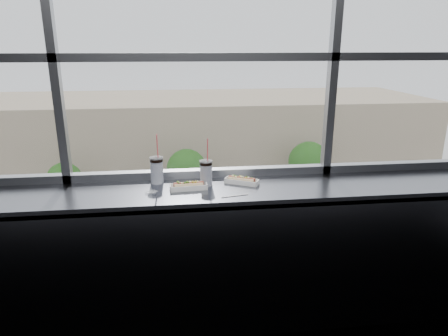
{
  "coord_description": "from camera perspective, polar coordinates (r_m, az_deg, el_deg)",
  "views": [
    {
      "loc": [
        -0.18,
        -1.45,
        2.09
      ],
      "look_at": [
        0.14,
        1.23,
        1.25
      ],
      "focal_mm": 32.0,
      "sensor_mm": 36.0,
      "label": 1
    }
  ],
  "objects": [
    {
      "name": "hotdog_tray_left",
      "position": [
        2.84,
        -5.08,
        -2.57
      ],
      "size": [
        0.27,
        0.11,
        0.06
      ],
      "rotation": [
        0.0,
        0.0,
        0.07
      ],
      "color": "white",
      "rests_on": "counter"
    },
    {
      "name": "car_far_c",
      "position": [
        31.19,
        12.83,
        -5.72
      ],
      "size": [
        3.44,
        6.82,
        2.18
      ],
      "primitive_type": "imported",
      "rotation": [
        0.0,
        0.0,
        1.46
      ],
      "color": "silver",
      "rests_on": "street_asphalt"
    },
    {
      "name": "far_sidewalk",
      "position": [
        33.59,
        -6.1,
        -5.76
      ],
      "size": [
        80.0,
        6.0,
        0.04
      ],
      "primitive_type": "cube",
      "color": "#B6B6B6",
      "rests_on": "plaza_ground"
    },
    {
      "name": "hotdog_tray_right",
      "position": [
        2.95,
        2.55,
        -1.78
      ],
      "size": [
        0.26,
        0.19,
        0.06
      ],
      "rotation": [
        0.0,
        0.0,
        -0.48
      ],
      "color": "white",
      "rests_on": "counter"
    },
    {
      "name": "pedestrian_a",
      "position": [
        33.89,
        -19.62,
        -4.66
      ],
      "size": [
        0.88,
        0.66,
        1.99
      ],
      "primitive_type": "imported",
      "rotation": [
        0.0,
        0.0,
        3.14
      ],
      "color": "#66605B",
      "rests_on": "far_sidewalk"
    },
    {
      "name": "pedestrian_d",
      "position": [
        33.79,
        8.25,
        -3.61
      ],
      "size": [
        1.0,
        0.75,
        2.26
      ],
      "primitive_type": "imported",
      "rotation": [
        0.0,
        0.0,
        3.14
      ],
      "color": "#66605B",
      "rests_on": "far_sidewalk"
    },
    {
      "name": "car_far_b",
      "position": [
        29.5,
        -5.48,
        -6.85
      ],
      "size": [
        3.2,
        6.41,
        2.06
      ],
      "primitive_type": "imported",
      "rotation": [
        0.0,
        0.0,
        1.67
      ],
      "color": "maroon",
      "rests_on": "street_asphalt"
    },
    {
      "name": "car_near_c",
      "position": [
        22.44,
        -5.93,
        -15.25
      ],
      "size": [
        2.99,
        6.24,
        2.02
      ],
      "primitive_type": "imported",
      "rotation": [
        0.0,
        0.0,
        1.65
      ],
      "color": "#5F0009",
      "rests_on": "street_asphalt"
    },
    {
      "name": "wall_back_lower",
      "position": [
        3.33,
        -3.09,
        -10.25
      ],
      "size": [
        6.0,
        0.0,
        6.0
      ],
      "primitive_type": "plane",
      "rotation": [
        1.57,
        0.0,
        0.0
      ],
      "color": "black",
      "rests_on": "ground"
    },
    {
      "name": "far_building",
      "position": [
        41.95,
        -6.54,
        4.61
      ],
      "size": [
        50.0,
        14.0,
        8.0
      ],
      "primitive_type": "cube",
      "color": "tan",
      "rests_on": "plaza_ground"
    },
    {
      "name": "car_near_d",
      "position": [
        23.44,
        11.26,
        -13.97
      ],
      "size": [
        3.21,
        6.33,
        2.03
      ],
      "primitive_type": "imported",
      "rotation": [
        0.0,
        0.0,
        1.46
      ],
      "color": "#B4B4B4",
      "rests_on": "street_asphalt"
    },
    {
      "name": "tree_left",
      "position": [
        33.77,
        -21.83,
        -1.58
      ],
      "size": [
        2.75,
        2.75,
        4.3
      ],
      "color": "#47382B",
      "rests_on": "far_sidewalk"
    },
    {
      "name": "window_glass",
      "position": [
        2.98,
        -3.69,
        21.32
      ],
      "size": [
        6.0,
        0.0,
        6.0
      ],
      "primitive_type": "plane",
      "rotation": [
        1.57,
        0.0,
        0.0
      ],
      "color": "silver",
      "rests_on": "ground"
    },
    {
      "name": "street_asphalt",
      "position": [
        26.4,
        -5.77,
        -12.5
      ],
      "size": [
        80.0,
        10.0,
        0.06
      ],
      "primitive_type": "cube",
      "color": "black",
      "rests_on": "plaza_ground"
    },
    {
      "name": "pedestrian_b",
      "position": [
        33.19,
        -11.29,
        -4.12
      ],
      "size": [
        1.03,
        0.77,
        2.31
      ],
      "primitive_type": "imported",
      "rotation": [
        0.0,
        0.0,
        3.14
      ],
      "color": "#66605B",
      "rests_on": "far_sidewalk"
    },
    {
      "name": "soda_cup_right",
      "position": [
        2.9,
        -2.58,
        -0.52
      ],
      "size": [
        0.1,
        0.1,
        0.35
      ],
      "color": "white",
      "rests_on": "counter"
    },
    {
      "name": "car_far_a",
      "position": [
        31.21,
        -25.57,
        -7.18
      ],
      "size": [
        2.95,
        6.31,
        2.05
      ],
      "primitive_type": "imported",
      "rotation": [
        0.0,
        0.0,
        1.63
      ],
      "color": "black",
      "rests_on": "street_asphalt"
    },
    {
      "name": "plaza_ground",
      "position": [
        48.26,
        -6.46,
        1.39
      ],
      "size": [
        120.0,
        120.0,
        0.0
      ],
      "primitive_type": "plane",
      "color": "#B6B6B6",
      "rests_on": "ground"
    },
    {
      "name": "wrapper",
      "position": [
        2.81,
        -10.35,
        -3.36
      ],
      "size": [
        0.09,
        0.07,
        0.02
      ],
      "primitive_type": "ellipsoid",
      "color": "silver",
      "rests_on": "counter"
    },
    {
      "name": "window_mullions",
      "position": [
        2.96,
        -3.67,
        21.35
      ],
      "size": [
        6.0,
        0.08,
        2.4
      ],
      "primitive_type": null,
      "color": "gray",
      "rests_on": "ground"
    },
    {
      "name": "pedestrian_c",
      "position": [
        32.89,
        1.83,
        -4.38
      ],
      "size": [
        0.83,
        0.62,
        1.87
      ],
      "primitive_type": "imported",
      "color": "#66605B",
      "rests_on": "far_sidewalk"
    },
    {
      "name": "soda_cup_left",
      "position": [
        2.98,
        -9.59,
        -0.11
      ],
      "size": [
        0.1,
        0.1,
        0.37
      ],
      "color": "white",
      "rests_on": "counter"
    },
    {
      "name": "counter_fascia",
      "position": [
        2.87,
        -2.33,
        -15.11
      ],
      "size": [
        6.0,
        0.04,
        1.04
      ],
      "primitive_type": "cube",
      "color": "slate",
      "rests_on": "ground"
    },
    {
      "name": "counter",
      "position": [
        2.87,
        -2.87,
        -3.54
      ],
      "size": [
        6.0,
        0.55,
        0.06
      ],
      "primitive_type": "cube",
      "color": "slate",
      "rests_on": "ground"
    },
    {
      "name": "tree_center",
      "position": [
        32.42,
        -5.35,
        -0.14
      ],
      "size": [
        3.26,
        3.26,
        5.09
      ],
      "color": "#47382B",
      "rests_on": "far_sidewalk"
    },
    {
      "name": "tree_right",
      "position": [
        34.15,
        12.03,
        0.83
      ],
      "size": [
        3.46,
        3.46,
        5.4
      ],
      "color": "#47382B",
      "rests_on": "far_sidewalk"
    },
    {
      "name": "loose_straw",
      "position": [
        2.71,
        1.54,
        -3.99
      ],
      "size": [
        0.19,
        0.05,
        0.01
      ],
      "primitive_type": "cylinder",
      "rotation": [
        0.0,
        1.57,
        0.21
      ],
      "color": "white",
      "rests_on": "counter"
    },
    {
      "name": "car_near_b",
      "position": [
        23.01,
        -19.28,
        -15.37
      ],
      "size": [
        3.24,
        6.25,
        1.99
      ],
      "primitive_type": "imported",
      "rotation": [
        0.0,
        0.0,
        1.44
      ],
      "color": "black",
      "rests_on": "street_asphalt"
    }
  ]
}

